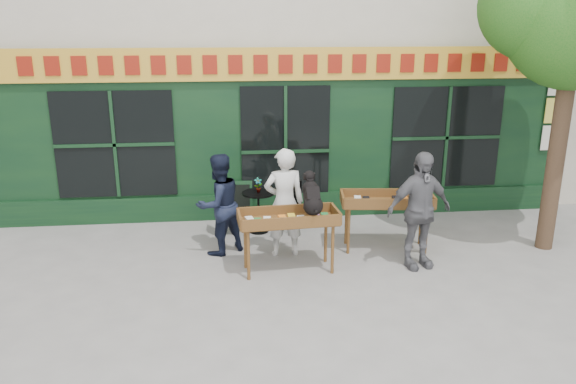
# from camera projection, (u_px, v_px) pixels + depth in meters

# --- Properties ---
(ground) EXTENTS (80.00, 80.00, 0.00)m
(ground) POSITION_uv_depth(u_px,v_px,m) (300.00, 265.00, 9.03)
(ground) COLOR slate
(ground) RESTS_ON ground
(book_cart_center) EXTENTS (1.54, 0.73, 0.99)m
(book_cart_center) POSITION_uv_depth(u_px,v_px,m) (288.00, 221.00, 8.59)
(book_cart_center) COLOR brown
(book_cart_center) RESTS_ON ground
(dog) EXTENTS (0.38, 0.62, 0.60)m
(dog) POSITION_uv_depth(u_px,v_px,m) (312.00, 192.00, 8.44)
(dog) COLOR black
(dog) RESTS_ON book_cart_center
(woman) EXTENTS (0.69, 0.48, 1.82)m
(woman) POSITION_uv_depth(u_px,v_px,m) (284.00, 203.00, 9.18)
(woman) COLOR silver
(woman) RESTS_ON ground
(book_cart_right) EXTENTS (1.56, 0.79, 0.99)m
(book_cart_right) POSITION_uv_depth(u_px,v_px,m) (387.00, 203.00, 9.44)
(book_cart_right) COLOR brown
(book_cart_right) RESTS_ON ground
(man_right) EXTENTS (1.17, 0.70, 1.87)m
(man_right) POSITION_uv_depth(u_px,v_px,m) (419.00, 210.00, 8.73)
(man_right) COLOR #545459
(man_right) RESTS_ON ground
(bistro_table) EXTENTS (0.60, 0.60, 0.76)m
(bistro_table) POSITION_uv_depth(u_px,v_px,m) (258.00, 204.00, 10.29)
(bistro_table) COLOR black
(bistro_table) RESTS_ON ground
(bistro_chair_left) EXTENTS (0.37, 0.36, 0.95)m
(bistro_chair_left) POSITION_uv_depth(u_px,v_px,m) (223.00, 206.00, 10.13)
(bistro_chair_left) COLOR black
(bistro_chair_left) RESTS_ON ground
(bistro_chair_right) EXTENTS (0.51, 0.51, 0.95)m
(bistro_chair_right) POSITION_uv_depth(u_px,v_px,m) (291.00, 200.00, 10.46)
(bistro_chair_right) COLOR black
(bistro_chair_right) RESTS_ON ground
(potted_plant) EXTENTS (0.17, 0.13, 0.28)m
(potted_plant) POSITION_uv_depth(u_px,v_px,m) (258.00, 185.00, 10.19)
(potted_plant) COLOR gray
(potted_plant) RESTS_ON bistro_table
(man_left) EXTENTS (1.05, 1.00, 1.71)m
(man_left) POSITION_uv_depth(u_px,v_px,m) (219.00, 204.00, 9.28)
(man_left) COLOR black
(man_left) RESTS_ON ground
(chalkboard) EXTENTS (0.57, 0.22, 0.79)m
(chalkboard) POSITION_uv_depth(u_px,v_px,m) (238.00, 201.00, 10.90)
(chalkboard) COLOR black
(chalkboard) RESTS_ON ground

